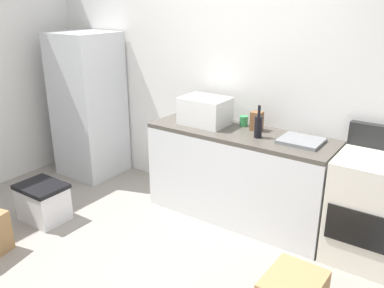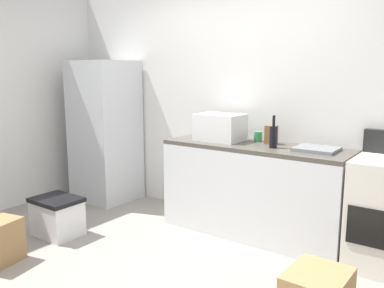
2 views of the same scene
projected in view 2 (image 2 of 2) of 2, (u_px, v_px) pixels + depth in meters
The scene contains 10 objects.
ground_plane at pixel (151, 272), 3.20m from camera, with size 6.00×6.00×0.00m, color gray.
wall_back at pixel (246, 100), 4.21m from camera, with size 5.00×0.10×2.60m, color silver.
kitchen_counter at pixel (254, 190), 3.91m from camera, with size 1.80×0.60×0.90m.
refrigerator at pixel (105, 131), 4.98m from camera, with size 0.68×0.66×1.73m, color silver.
microwave at pixel (220, 127), 4.06m from camera, with size 0.46×0.34×0.27m, color white.
sink_basin at pixel (316, 149), 3.52m from camera, with size 0.36×0.32×0.03m, color slate.
wine_bottle at pixel (273, 136), 3.64m from camera, with size 0.07×0.07×0.30m.
coffee_mug at pixel (258, 137), 4.00m from camera, with size 0.08×0.08×0.10m, color #338C4C.
knife_block at pixel (271, 135), 3.86m from camera, with size 0.10×0.10×0.18m, color brown.
storage_bin at pixel (57, 216), 3.91m from camera, with size 0.46×0.36×0.38m.
Camera 2 is at (2.01, -2.22, 1.57)m, focal length 37.35 mm.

